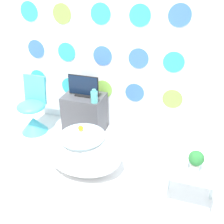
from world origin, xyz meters
TOP-DOWN VIEW (x-y plane):
  - ground_plane at (0.00, 0.00)m, footprint 12.00×12.00m
  - wall_back_dotted at (0.00, 1.74)m, footprint 4.68×0.05m
  - bathtub at (0.17, 0.65)m, footprint 0.93×0.65m
  - rubber_duck at (0.13, 0.72)m, footprint 0.06×0.07m
  - chair at (-0.88, 1.21)m, footprint 0.41×0.41m
  - tv_cabinet at (-0.17, 1.48)m, footprint 0.57×0.42m
  - tv at (-0.17, 1.48)m, footprint 0.45×0.12m
  - vase at (0.05, 1.33)m, footprint 0.10×0.10m
  - side_table at (1.41, 0.50)m, footprint 0.50×0.36m
  - potted_plant_left at (1.41, 0.50)m, footprint 0.15×0.15m

SIDE VIEW (x-z plane):
  - ground_plane at x=0.00m, z-range 0.00..0.00m
  - bathtub at x=0.17m, z-range 0.00..0.51m
  - chair at x=-0.88m, z-range -0.15..0.68m
  - tv_cabinet at x=-0.17m, z-range 0.00..0.57m
  - side_table at x=1.41m, z-range 0.15..0.61m
  - rubber_duck at x=0.13m, z-range 0.51..0.58m
  - potted_plant_left at x=1.41m, z-range 0.47..0.70m
  - vase at x=0.05m, z-range 0.56..0.75m
  - tv at x=-0.17m, z-range 0.56..0.86m
  - wall_back_dotted at x=0.00m, z-range 0.00..2.60m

